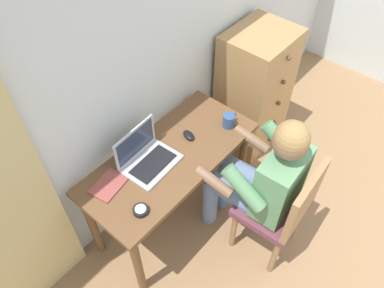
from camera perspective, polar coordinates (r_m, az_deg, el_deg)
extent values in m
cube|color=silver|center=(2.48, -2.15, 16.70)|extent=(4.80, 0.05, 2.50)
cube|color=brown|center=(2.39, -3.38, -2.07)|extent=(1.21, 0.55, 0.03)
cylinder|color=brown|center=(2.43, -8.28, -17.87)|extent=(0.06, 0.06, 0.69)
cylinder|color=brown|center=(2.87, 7.62, -2.42)|extent=(0.06, 0.06, 0.69)
cylinder|color=brown|center=(2.62, -14.98, -11.79)|extent=(0.06, 0.06, 0.69)
cylinder|color=brown|center=(3.03, 0.97, 1.68)|extent=(0.06, 0.06, 0.69)
cube|color=tan|center=(3.16, 9.42, 8.03)|extent=(0.53, 0.45, 1.08)
sphere|color=brown|center=(3.38, 11.85, 0.65)|extent=(0.04, 0.04, 0.04)
sphere|color=brown|center=(3.22, 12.44, 3.23)|extent=(0.04, 0.04, 0.04)
sphere|color=brown|center=(3.08, 13.09, 6.07)|extent=(0.04, 0.04, 0.04)
sphere|color=brown|center=(2.94, 13.81, 9.17)|extent=(0.04, 0.04, 0.04)
sphere|color=brown|center=(2.82, 14.61, 12.56)|extent=(0.04, 0.04, 0.04)
cube|color=brown|center=(2.53, 12.04, -9.35)|extent=(0.44, 0.42, 0.05)
cube|color=#9E754C|center=(2.32, 16.83, -8.35)|extent=(0.42, 0.06, 0.42)
cylinder|color=#9E754C|center=(2.85, 10.15, -8.00)|extent=(0.04, 0.04, 0.43)
cylinder|color=#9E754C|center=(2.68, 6.40, -12.90)|extent=(0.04, 0.04, 0.43)
cylinder|color=#9E754C|center=(2.81, 15.84, -11.12)|extent=(0.04, 0.04, 0.43)
cylinder|color=#9E754C|center=(2.64, 12.47, -16.38)|extent=(0.04, 0.04, 0.43)
cylinder|color=#6B84AD|center=(2.59, 8.96, -5.05)|extent=(0.16, 0.41, 0.14)
cylinder|color=#6B84AD|center=(2.49, 6.80, -7.72)|extent=(0.16, 0.41, 0.14)
cylinder|color=#6B84AD|center=(2.84, 4.92, -6.11)|extent=(0.11, 0.11, 0.50)
cylinder|color=#6B84AD|center=(2.75, 2.81, -8.55)|extent=(0.11, 0.11, 0.50)
cube|color=#609366|center=(2.31, 13.34, -5.78)|extent=(0.37, 0.22, 0.46)
cylinder|color=#609366|center=(2.41, 13.44, 0.29)|extent=(0.11, 0.30, 0.25)
cylinder|color=#609366|center=(2.15, 7.92, -6.68)|extent=(0.11, 0.30, 0.25)
cylinder|color=#846047|center=(2.53, 9.10, 0.73)|extent=(0.09, 0.27, 0.11)
cylinder|color=#846047|center=(2.29, 3.39, -5.76)|extent=(0.09, 0.27, 0.11)
sphere|color=#846047|center=(2.04, 14.84, 0.31)|extent=(0.20, 0.20, 0.20)
sphere|color=#9E7A47|center=(2.02, 15.00, 0.88)|extent=(0.20, 0.20, 0.20)
cube|color=#B7BABF|center=(2.33, -6.12, -3.08)|extent=(0.35, 0.26, 0.02)
cube|color=black|center=(2.32, -5.96, -3.03)|extent=(0.29, 0.17, 0.00)
cube|color=#B7BABF|center=(2.31, -8.69, 0.25)|extent=(0.34, 0.03, 0.22)
cube|color=#2D3851|center=(2.30, -8.58, 0.19)|extent=(0.31, 0.02, 0.18)
ellipsoid|color=black|center=(2.47, -0.51, 1.35)|extent=(0.09, 0.11, 0.03)
cylinder|color=black|center=(2.14, -7.83, -10.00)|extent=(0.09, 0.09, 0.03)
cylinder|color=silver|center=(2.13, -7.87, -9.78)|extent=(0.06, 0.06, 0.00)
cube|color=#994742|center=(2.28, -12.61, -6.14)|extent=(0.23, 0.19, 0.01)
cylinder|color=#33518C|center=(2.53, 5.63, 3.54)|extent=(0.08, 0.08, 0.09)
torus|color=#33518C|center=(2.56, 6.33, 4.23)|extent=(0.06, 0.01, 0.06)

